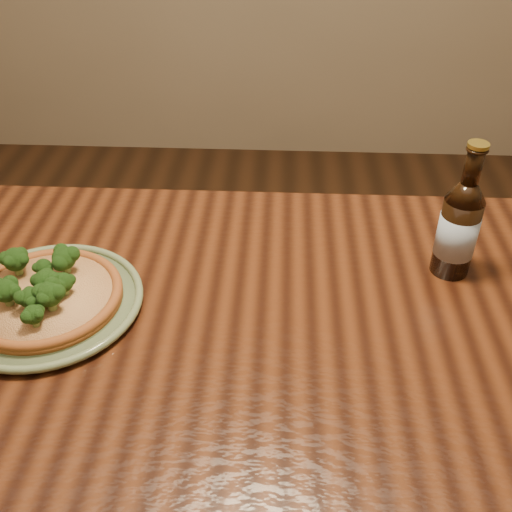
{
  "coord_description": "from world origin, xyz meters",
  "views": [
    {
      "loc": [
        0.17,
        -0.59,
        1.42
      ],
      "look_at": [
        0.13,
        0.22,
        0.82
      ],
      "focal_mm": 42.0,
      "sensor_mm": 36.0,
      "label": 1
    }
  ],
  "objects_px": {
    "table": "(174,372)",
    "plate": "(47,303)",
    "pizza": "(44,294)",
    "beer_bottle": "(459,227)"
  },
  "relations": [
    {
      "from": "beer_bottle",
      "to": "pizza",
      "type": "bearing_deg",
      "value": 170.34
    },
    {
      "from": "table",
      "to": "plate",
      "type": "height_order",
      "value": "plate"
    },
    {
      "from": "table",
      "to": "beer_bottle",
      "type": "distance_m",
      "value": 0.55
    },
    {
      "from": "table",
      "to": "pizza",
      "type": "xyz_separation_m",
      "value": [
        -0.22,
        0.05,
        0.12
      ]
    },
    {
      "from": "table",
      "to": "beer_bottle",
      "type": "bearing_deg",
      "value": 21.22
    },
    {
      "from": "table",
      "to": "beer_bottle",
      "type": "relative_size",
      "value": 6.3
    },
    {
      "from": "table",
      "to": "pizza",
      "type": "bearing_deg",
      "value": 166.77
    },
    {
      "from": "plate",
      "to": "beer_bottle",
      "type": "bearing_deg",
      "value": 11.13
    },
    {
      "from": "pizza",
      "to": "beer_bottle",
      "type": "xyz_separation_m",
      "value": [
        0.7,
        0.14,
        0.07
      ]
    },
    {
      "from": "table",
      "to": "plate",
      "type": "xyz_separation_m",
      "value": [
        -0.22,
        0.05,
        0.1
      ]
    }
  ]
}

